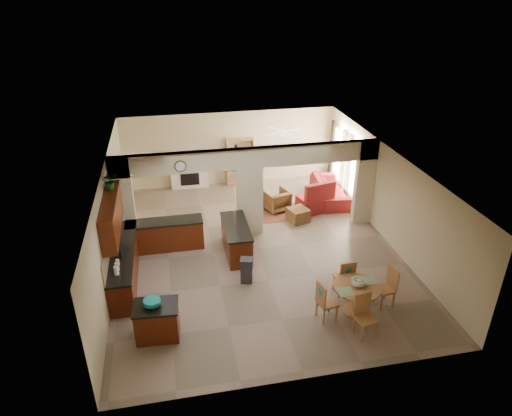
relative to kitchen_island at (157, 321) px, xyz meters
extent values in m
plane|color=#866F5D|center=(2.87, 3.17, -0.43)|extent=(10.00, 10.00, 0.00)
plane|color=white|center=(2.87, 3.17, 2.37)|extent=(10.00, 10.00, 0.00)
plane|color=beige|center=(2.87, 8.17, 0.97)|extent=(8.00, 0.00, 8.00)
plane|color=beige|center=(2.87, -1.83, 0.97)|extent=(8.00, 0.00, 8.00)
plane|color=beige|center=(-1.13, 3.17, 0.97)|extent=(0.00, 10.00, 10.00)
plane|color=beige|center=(6.87, 3.17, 0.97)|extent=(0.00, 10.00, 10.00)
cube|color=beige|center=(-0.83, 4.17, 0.97)|extent=(0.60, 0.25, 2.80)
cube|color=beige|center=(2.87, 4.17, 0.67)|extent=(0.80, 0.25, 2.20)
cube|color=beige|center=(6.57, 4.17, 0.97)|extent=(0.60, 0.25, 2.80)
cube|color=beige|center=(2.87, 4.17, 2.07)|extent=(8.00, 0.25, 0.60)
cube|color=#481808|center=(-0.83, 2.37, 0.00)|extent=(0.60, 3.20, 0.86)
cube|color=black|center=(-0.83, 2.37, 0.46)|extent=(0.62, 3.22, 0.05)
cube|color=tan|center=(-1.11, 2.37, 0.77)|extent=(0.02, 3.20, 0.55)
cube|color=#481808|center=(0.27, 3.74, 0.00)|extent=(2.20, 0.60, 0.86)
cube|color=black|center=(0.27, 3.74, 0.46)|extent=(2.22, 0.62, 0.05)
cube|color=#481808|center=(-0.95, 2.37, 1.49)|extent=(0.35, 2.40, 0.90)
cube|color=#481808|center=(2.27, 3.07, 0.00)|extent=(0.65, 1.80, 0.86)
cube|color=black|center=(2.27, 3.07, 0.46)|extent=(0.70, 1.85, 0.05)
cube|color=silver|center=(2.27, 2.22, -0.01)|extent=(0.58, 0.04, 0.70)
cylinder|color=#4F381A|center=(0.87, 4.02, 2.02)|extent=(0.34, 0.03, 0.34)
cube|color=brown|center=(4.07, 5.27, -0.42)|extent=(1.60, 1.30, 0.01)
cube|color=white|center=(1.27, 8.01, 0.12)|extent=(1.40, 0.28, 1.10)
cube|color=black|center=(1.27, 7.87, 0.07)|extent=(0.70, 0.04, 0.70)
cube|color=white|center=(1.27, 7.99, 0.72)|extent=(1.60, 0.35, 0.10)
cube|color=#A36A38|center=(3.22, 7.99, 0.47)|extent=(1.00, 0.32, 1.80)
cube|color=white|center=(6.84, 5.47, 0.77)|extent=(0.02, 0.90, 1.90)
cube|color=white|center=(6.84, 7.17, 0.77)|extent=(0.02, 0.90, 1.90)
cube|color=white|center=(6.84, 6.32, 0.62)|extent=(0.02, 0.70, 2.10)
cube|color=#402219|center=(6.80, 4.87, 0.77)|extent=(0.10, 0.28, 2.30)
cube|color=#402219|center=(6.80, 6.07, 0.77)|extent=(0.10, 0.28, 2.30)
cube|color=#402219|center=(6.80, 6.57, 0.77)|extent=(0.10, 0.28, 2.30)
cube|color=#402219|center=(6.80, 7.77, 0.77)|extent=(0.10, 0.28, 2.30)
cylinder|color=white|center=(4.37, 6.17, 2.13)|extent=(1.00, 1.00, 0.10)
cube|color=#481808|center=(0.00, 0.00, -0.03)|extent=(0.97, 0.71, 0.80)
cube|color=black|center=(0.00, 0.00, 0.40)|extent=(1.02, 0.77, 0.05)
cylinder|color=teal|center=(-0.06, -0.01, 0.51)|extent=(0.37, 0.37, 0.17)
cube|color=#2A2A2C|center=(2.31, 1.63, -0.10)|extent=(0.36, 0.33, 0.65)
cylinder|color=#A36A38|center=(4.63, -0.10, 0.32)|extent=(1.12, 1.12, 0.04)
cylinder|color=#A36A38|center=(4.63, -0.10, -0.04)|extent=(0.16, 0.16, 0.73)
cylinder|color=#A36A38|center=(4.63, -0.10, -0.40)|extent=(0.57, 0.57, 0.06)
cylinder|color=#6BBF29|center=(4.65, -0.08, 0.43)|extent=(0.34, 0.34, 0.18)
imported|color=maroon|center=(6.17, 6.04, -0.07)|extent=(2.54, 1.19, 0.72)
cube|color=maroon|center=(5.41, 5.33, -0.20)|extent=(1.30, 1.15, 0.45)
imported|color=maroon|center=(4.06, 5.52, -0.07)|extent=(0.97, 0.99, 0.72)
cube|color=maroon|center=(4.57, 4.60, -0.21)|extent=(0.75, 0.75, 0.44)
imported|color=#124513|center=(-0.95, 3.04, 2.16)|extent=(0.50, 0.47, 0.44)
cube|color=#A36A38|center=(4.61, 0.68, 0.02)|extent=(0.44, 0.44, 0.05)
cube|color=#A36A38|center=(4.77, 0.86, -0.21)|extent=(0.04, 0.04, 0.44)
cube|color=#A36A38|center=(4.43, 0.84, -0.21)|extent=(0.04, 0.04, 0.44)
cube|color=#A36A38|center=(4.79, 0.52, -0.21)|extent=(0.04, 0.04, 0.44)
cube|color=#A36A38|center=(4.45, 0.50, -0.21)|extent=(0.04, 0.04, 0.44)
cube|color=#A36A38|center=(4.62, 0.49, 0.32)|extent=(0.42, 0.06, 0.55)
cube|color=teal|center=(4.63, 0.46, 0.39)|extent=(0.14, 0.02, 0.14)
cube|color=#A36A38|center=(5.42, 0.04, 0.02)|extent=(0.48, 0.48, 0.05)
cube|color=#A36A38|center=(5.22, 0.18, -0.21)|extent=(0.04, 0.04, 0.44)
cube|color=#A36A38|center=(5.28, -0.16, -0.21)|extent=(0.04, 0.04, 0.44)
cube|color=#A36A38|center=(5.56, 0.23, -0.21)|extent=(0.04, 0.04, 0.44)
cube|color=#A36A38|center=(5.61, -0.10, -0.21)|extent=(0.04, 0.04, 0.44)
cube|color=#A36A38|center=(5.61, 0.07, 0.32)|extent=(0.11, 0.42, 0.55)
cube|color=teal|center=(5.63, 0.07, 0.39)|extent=(0.03, 0.14, 0.14)
cube|color=#A36A38|center=(4.53, -0.88, 0.02)|extent=(0.48, 0.48, 0.05)
cube|color=#A36A38|center=(4.40, -1.07, -0.21)|extent=(0.04, 0.04, 0.44)
cube|color=#A36A38|center=(4.73, -1.01, -0.21)|extent=(0.04, 0.04, 0.44)
cube|color=#A36A38|center=(4.34, -0.74, -0.21)|extent=(0.04, 0.04, 0.44)
cube|color=#A36A38|center=(4.67, -0.68, -0.21)|extent=(0.04, 0.04, 0.44)
cube|color=#A36A38|center=(4.50, -0.69, 0.32)|extent=(0.42, 0.11, 0.55)
cube|color=teal|center=(4.50, -0.66, 0.39)|extent=(0.14, 0.03, 0.14)
cube|color=#A36A38|center=(3.88, -0.18, 0.02)|extent=(0.49, 0.49, 0.05)
cube|color=#A36A38|center=(4.08, -0.31, -0.21)|extent=(0.04, 0.04, 0.44)
cube|color=#A36A38|center=(4.02, 0.02, -0.21)|extent=(0.04, 0.04, 0.44)
cube|color=#A36A38|center=(3.75, -0.37, -0.21)|extent=(0.04, 0.04, 0.44)
cube|color=#A36A38|center=(3.69, -0.04, -0.21)|extent=(0.04, 0.04, 0.44)
cube|color=#A36A38|center=(3.70, -0.21, 0.32)|extent=(0.12, 0.42, 0.55)
cube|color=teal|center=(3.67, -0.22, 0.39)|extent=(0.04, 0.14, 0.14)
camera|label=1|loc=(0.60, -8.12, 6.79)|focal=32.00mm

